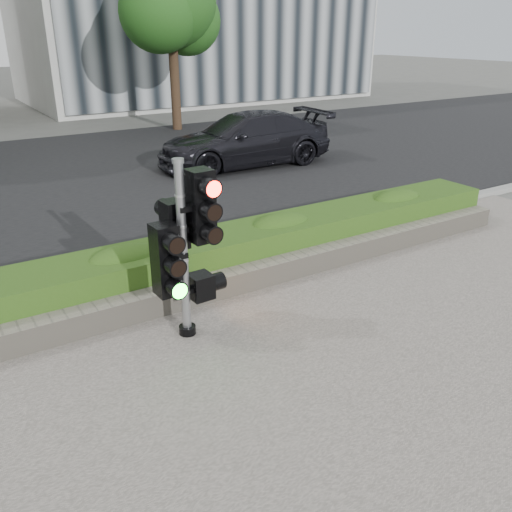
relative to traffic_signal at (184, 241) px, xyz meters
name	(u,v)px	position (x,y,z in m)	size (l,w,h in m)	color
ground	(298,357)	(0.89, -1.20, -1.30)	(120.00, 120.00, 0.00)	#51514C
sidewalk	(471,493)	(0.89, -3.70, -1.28)	(16.00, 11.00, 0.03)	#9E9389
road	(75,178)	(0.89, 8.80, -1.29)	(60.00, 13.00, 0.02)	black
curb	(186,264)	(0.89, 1.95, -1.24)	(60.00, 0.25, 0.12)	gray
stone_wall	(222,284)	(0.89, 0.70, -1.10)	(12.00, 0.32, 0.34)	gray
hedge	(201,259)	(0.89, 1.35, -0.93)	(12.00, 1.00, 0.68)	#538729
tree_right	(170,5)	(6.37, 14.35, 3.18)	(4.10, 3.58, 6.53)	black
traffic_signal	(184,241)	(0.00, 0.00, 0.00)	(0.80, 0.59, 2.29)	black
car_dark	(245,139)	(5.50, 7.66, -0.54)	(2.08, 5.10, 1.48)	black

